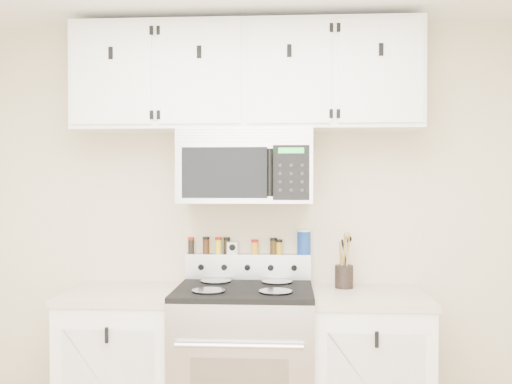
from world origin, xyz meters
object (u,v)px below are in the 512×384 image
Objects in this scene: salt_canister at (304,242)px; range at (244,369)px; utensil_crock at (344,275)px; microwave at (246,166)px.

range is at bearing -140.30° from salt_canister.
utensil_crock is at bearing 16.06° from range.
salt_canister is at bearing 24.61° from microwave.
microwave is 0.59m from salt_canister.
microwave is 2.45× the size of utensil_crock.
range is 0.78m from utensil_crock.
utensil_crock is (0.57, 0.04, -0.63)m from microwave.
salt_canister reaches higher than utensil_crock.
microwave is (0.00, 0.13, 1.14)m from range.
range is at bearing -90.23° from microwave.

